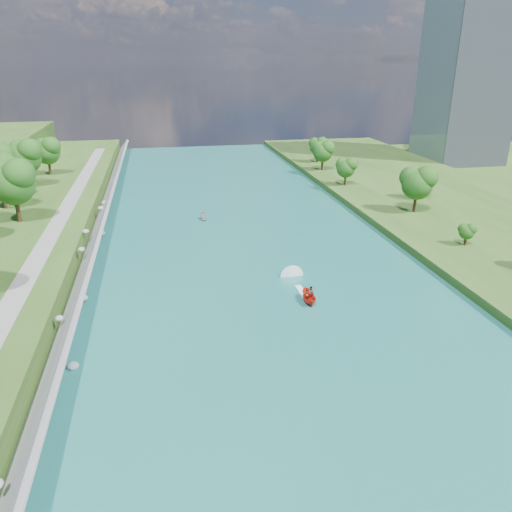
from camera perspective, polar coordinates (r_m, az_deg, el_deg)
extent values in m
plane|color=#2D5119|center=(64.23, 2.71, -7.55)|extent=(260.00, 260.00, 0.00)
cube|color=#1C6A66|center=(81.85, -0.58, -0.83)|extent=(55.00, 240.00, 0.10)
cube|color=slate|center=(80.95, -18.89, -0.98)|extent=(3.54, 236.00, 4.05)
ellipsoid|color=gray|center=(51.13, -23.00, -15.39)|extent=(1.13, 1.20, 0.90)
ellipsoid|color=gray|center=(58.83, -20.20, -11.71)|extent=(1.29, 1.37, 0.81)
ellipsoid|color=gray|center=(64.10, -21.56, -6.65)|extent=(0.97, 0.92, 0.74)
ellipsoid|color=gray|center=(72.61, -19.21, -4.58)|extent=(1.46, 1.27, 0.88)
ellipsoid|color=gray|center=(83.12, -19.33, 0.70)|extent=(1.04, 1.23, 0.79)
ellipsoid|color=gray|center=(91.57, -18.89, 2.68)|extent=(1.18, 1.45, 0.71)
ellipsoid|color=gray|center=(98.09, -17.16, 2.53)|extent=(1.06, 1.23, 0.71)
ellipsoid|color=gray|center=(108.20, -17.33, 5.23)|extent=(1.26, 1.08, 0.93)
ellipsoid|color=gray|center=(114.41, -16.84, 5.83)|extent=(1.73, 1.93, 1.13)
cube|color=gray|center=(81.60, -23.64, -0.16)|extent=(3.00, 200.00, 0.10)
cube|color=gray|center=(177.74, 23.11, 19.56)|extent=(22.00, 22.00, 60.00)
ellipsoid|color=#224E15|center=(99.95, -25.99, 7.30)|extent=(8.14, 8.14, 13.57)
ellipsoid|color=#224E15|center=(110.45, -27.23, 8.11)|extent=(7.80, 7.80, 13.00)
ellipsoid|color=#224E15|center=(127.91, -24.89, 10.04)|extent=(7.79, 7.79, 12.98)
ellipsoid|color=#224E15|center=(139.81, -22.73, 10.83)|extent=(6.75, 6.75, 11.26)
ellipsoid|color=#224E15|center=(92.18, 22.94, 2.50)|extent=(2.76, 2.76, 4.59)
ellipsoid|color=#224E15|center=(108.40, 17.92, 7.69)|extent=(6.80, 6.80, 11.34)
ellipsoid|color=#224E15|center=(120.17, 18.53, 8.12)|extent=(4.90, 4.90, 8.16)
ellipsoid|color=#224E15|center=(128.88, 10.23, 9.76)|extent=(4.96, 4.96, 8.27)
ellipsoid|color=#224E15|center=(146.24, 7.65, 11.59)|extent=(5.87, 5.87, 9.78)
ellipsoid|color=#224E15|center=(157.94, 7.10, 12.21)|extent=(5.42, 5.42, 9.03)
imported|color=red|center=(69.00, 6.04, -4.67)|extent=(1.72, 4.09, 1.55)
imported|color=#66605B|center=(68.36, 5.83, -4.53)|extent=(0.63, 0.43, 1.68)
imported|color=#66605B|center=(69.38, 6.34, -4.13)|extent=(1.02, 0.91, 1.71)
cube|color=white|center=(71.90, 5.33, -4.17)|extent=(0.90, 5.00, 0.06)
imported|color=gray|center=(104.75, -6.09, 4.32)|extent=(2.63, 3.32, 0.62)
imported|color=#66605B|center=(104.57, -6.10, 4.66)|extent=(0.77, 0.60, 1.39)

